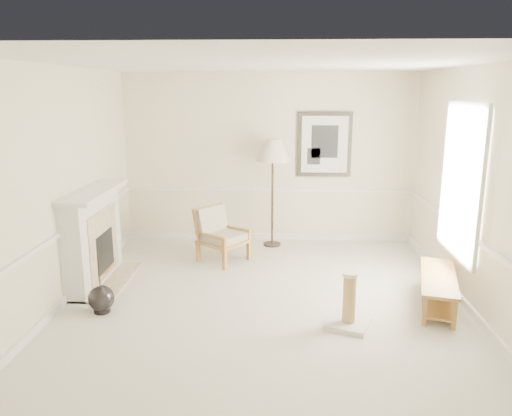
{
  "coord_description": "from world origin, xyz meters",
  "views": [
    {
      "loc": [
        0.17,
        -5.83,
        2.62
      ],
      "look_at": [
        -0.13,
        0.7,
        1.06
      ],
      "focal_mm": 35.0,
      "sensor_mm": 36.0,
      "label": 1
    }
  ],
  "objects": [
    {
      "name": "ground",
      "position": [
        0.0,
        0.0,
        0.0
      ],
      "size": [
        5.5,
        5.5,
        0.0
      ],
      "primitive_type": "plane",
      "color": "silver",
      "rests_on": "ground"
    },
    {
      "name": "room",
      "position": [
        0.14,
        0.08,
        1.87
      ],
      "size": [
        5.04,
        5.54,
        2.92
      ],
      "color": "beige",
      "rests_on": "ground"
    },
    {
      "name": "fireplace",
      "position": [
        -2.34,
        0.6,
        0.64
      ],
      "size": [
        0.64,
        1.64,
        1.31
      ],
      "color": "white",
      "rests_on": "ground"
    },
    {
      "name": "floor_vase",
      "position": [
        -1.94,
        -0.37,
        0.17
      ],
      "size": [
        0.31,
        0.31,
        0.91
      ],
      "rotation": [
        0.0,
        0.0,
        -0.14
      ],
      "color": "black",
      "rests_on": "ground"
    },
    {
      "name": "armchair",
      "position": [
        -0.75,
        1.6,
        0.45
      ],
      "size": [
        0.92,
        0.91,
        0.84
      ],
      "rotation": [
        0.0,
        0.0,
        0.93
      ],
      "color": "olive",
      "rests_on": "ground"
    },
    {
      "name": "floor_lamp",
      "position": [
        0.07,
        2.38,
        1.59
      ],
      "size": [
        0.61,
        0.61,
        1.82
      ],
      "rotation": [
        0.0,
        0.0,
        0.08
      ],
      "color": "black",
      "rests_on": "ground"
    },
    {
      "name": "bench",
      "position": [
        2.15,
        0.01,
        0.26
      ],
      "size": [
        0.75,
        1.43,
        0.39
      ],
      "rotation": [
        0.0,
        0.0,
        -0.26
      ],
      "color": "olive",
      "rests_on": "ground"
    },
    {
      "name": "scratching_post",
      "position": [
        0.98,
        -0.6,
        0.2
      ],
      "size": [
        0.59,
        0.59,
        0.64
      ],
      "rotation": [
        0.0,
        0.0,
        -0.39
      ],
      "color": "silver",
      "rests_on": "ground"
    }
  ]
}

